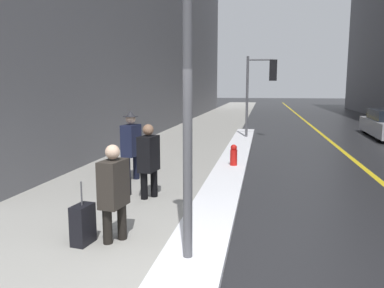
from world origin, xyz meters
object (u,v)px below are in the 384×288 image
Objects in this scene: traffic_light_near at (263,80)px; pedestrian_in_fedora at (131,143)px; pedestrian_nearside at (149,158)px; fire_hydrant at (234,157)px; pedestrian_with_shoulder_bag at (114,189)px; lamp_post at (187,45)px; rolling_suitcase at (83,225)px.

traffic_light_near is 8.96m from pedestrian_in_fedora.
pedestrian_nearside is (-2.25, -9.63, -1.76)m from traffic_light_near.
traffic_light_near is 6.89m from fire_hydrant.
pedestrian_in_fedora is at bearing -118.10° from traffic_light_near.
pedestrian_with_shoulder_bag is at bearing -103.91° from fire_hydrant.
pedestrian_with_shoulder_bag is 0.85× the size of pedestrian_in_fedora.
pedestrian_nearside is at bearing 116.63° from lamp_post.
rolling_suitcase is 5.84m from fire_hydrant.
pedestrian_nearside is at bearing -115.28° from fire_hydrant.
lamp_post reaches higher than pedestrian_nearside.
fire_hydrant is (1.76, 5.57, 0.04)m from rolling_suitcase.
rolling_suitcase is at bearing -109.06° from traffic_light_near.
rolling_suitcase is at bearing 1.89° from pedestrian_nearside.
lamp_post reaches higher than pedestrian_with_shoulder_bag.
pedestrian_with_shoulder_bag reaches higher than rolling_suitcase.
traffic_light_near reaches higher than rolling_suitcase.
lamp_post is 6.59× the size of fire_hydrant.
lamp_post is 3.60m from pedestrian_nearside.
fire_hydrant is (-0.75, -6.46, -2.27)m from traffic_light_near.
pedestrian_nearside is 0.89× the size of pedestrian_in_fedora.
rolling_suitcase is at bearing 17.32° from pedestrian_in_fedora.
lamp_post is at bearing 34.67° from pedestrian_nearside.
pedestrian_nearside is at bearing 40.27° from pedestrian_in_fedora.
pedestrian_in_fedora is at bearing -143.28° from fire_hydrant.
pedestrian_with_shoulder_bag is at bearing 122.24° from rolling_suitcase.
pedestrian_with_shoulder_bag is at bearing -107.27° from traffic_light_near.
pedestrian_nearside is at bearing -167.72° from pedestrian_with_shoulder_bag.
fire_hydrant is at bearing 134.76° from pedestrian_in_fedora.
pedestrian_with_shoulder_bag is 5.57m from fire_hydrant.
pedestrian_in_fedora reaches higher than pedestrian_with_shoulder_bag.
lamp_post is at bearing 86.89° from rolling_suitcase.
traffic_light_near is (0.88, 12.35, -0.16)m from lamp_post.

